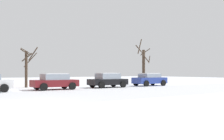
{
  "coord_description": "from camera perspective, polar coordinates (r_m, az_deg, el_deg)",
  "views": [
    {
      "loc": [
        -3.7,
        -12.65,
        1.55
      ],
      "look_at": [
        8.32,
        5.45,
        1.7
      ],
      "focal_mm": 41.86,
      "sensor_mm": 36.0,
      "label": 1
    }
  ],
  "objects": [
    {
      "name": "parked_car_black",
      "position": [
        25.9,
        -0.93,
        -2.22
      ],
      "size": [
        3.83,
        2.0,
        1.45
      ],
      "color": "black",
      "rests_on": "ground"
    },
    {
      "name": "parked_car_blue",
      "position": [
        29.31,
        8.21,
        -2.02
      ],
      "size": [
        3.81,
        1.99,
        1.4
      ],
      "color": "#283D93",
      "rests_on": "ground"
    },
    {
      "name": "tree_far_right",
      "position": [
        27.25,
        -18.08,
        0.81
      ],
      "size": [
        1.77,
        1.78,
        4.04
      ],
      "color": "#423326",
      "rests_on": "ground"
    },
    {
      "name": "road_surface",
      "position": [
        16.69,
        -20.74,
        -5.7
      ],
      "size": [
        80.0,
        9.11,
        0.0
      ],
      "color": "silver",
      "rests_on": "ground"
    },
    {
      "name": "ground_plane",
      "position": [
        13.27,
        -17.3,
        -7.1
      ],
      "size": [
        120.0,
        120.0,
        0.0
      ],
      "primitive_type": "plane",
      "color": "white"
    },
    {
      "name": "tree_far_mid",
      "position": [
        32.85,
        6.89,
        1.17
      ],
      "size": [
        1.97,
        1.96,
        5.74
      ],
      "color": "#423326",
      "rests_on": "ground"
    },
    {
      "name": "parked_car_maroon",
      "position": [
        23.3,
        -12.41,
        -2.44
      ],
      "size": [
        3.93,
        2.02,
        1.41
      ],
      "color": "maroon",
      "rests_on": "ground"
    }
  ]
}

